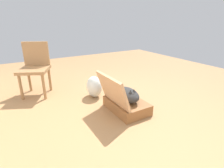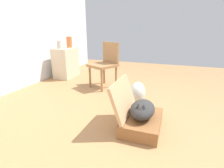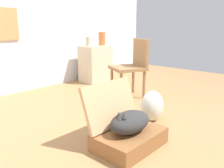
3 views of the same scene
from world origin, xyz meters
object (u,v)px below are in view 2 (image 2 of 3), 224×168
at_px(cat, 142,109).
at_px(chair, 106,63).
at_px(vase_tall, 59,45).
at_px(vase_short, 69,42).
at_px(side_table, 66,63).
at_px(suitcase_base, 142,122).
at_px(plastic_bag_white, 137,93).

distance_m(cat, chair, 1.67).
distance_m(vase_tall, vase_short, 0.30).
relative_size(cat, vase_tall, 3.01).
distance_m(side_table, chair, 1.24).
relative_size(suitcase_base, vase_tall, 3.71).
bearing_deg(suitcase_base, chair, 37.03).
bearing_deg(suitcase_base, cat, 175.83).
xyz_separation_m(suitcase_base, cat, (-0.00, 0.00, 0.17)).
distance_m(suitcase_base, plastic_bag_white, 0.71).
relative_size(suitcase_base, plastic_bag_white, 1.78).
distance_m(cat, vase_short, 2.86).
bearing_deg(plastic_bag_white, vase_short, 59.33).
xyz_separation_m(suitcase_base, vase_short, (1.82, 2.13, 0.75)).
relative_size(side_table, vase_short, 2.75).
bearing_deg(cat, side_table, 52.30).
bearing_deg(vase_tall, vase_short, -15.27).
xyz_separation_m(vase_tall, vase_short, (0.29, -0.08, 0.04)).
height_order(side_table, chair, chair).
bearing_deg(cat, vase_short, 49.46).
distance_m(suitcase_base, side_table, 2.75).
bearing_deg(cat, plastic_bag_white, 16.25).
height_order(cat, vase_short, vase_short).
bearing_deg(chair, suitcase_base, -27.05).
distance_m(suitcase_base, vase_short, 2.90).
distance_m(plastic_bag_white, chair, 1.07).
relative_size(plastic_bag_white, chair, 0.40).
bearing_deg(cat, chair, 36.92).
relative_size(plastic_bag_white, side_table, 0.51).
relative_size(cat, plastic_bag_white, 1.44).
bearing_deg(chair, plastic_bag_white, -13.10).
bearing_deg(plastic_bag_white, cat, -163.75).
bearing_deg(cat, suitcase_base, -4.17).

